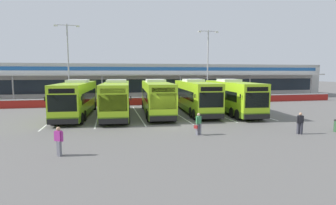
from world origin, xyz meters
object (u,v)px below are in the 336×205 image
(pedestrian_with_handbag, at_px, (198,123))
(pedestrian_in_dark_coat, at_px, (59,140))
(coach_bus_right_centre, at_px, (195,97))
(coach_bus_centre, at_px, (156,98))
(coach_bus_leftmost, at_px, (77,99))
(coach_bus_rightmost, at_px, (232,97))
(lamp_post_centre, at_px, (208,61))
(pedestrian_child, at_px, (300,122))
(coach_bus_left_centre, at_px, (117,99))
(lamp_post_west, at_px, (68,60))

(pedestrian_with_handbag, distance_m, pedestrian_in_dark_coat, 9.51)
(coach_bus_right_centre, bearing_deg, coach_bus_centre, -177.83)
(coach_bus_leftmost, distance_m, pedestrian_in_dark_coat, 13.73)
(coach_bus_rightmost, xyz_separation_m, pedestrian_with_handbag, (-7.19, -9.49, -0.93))
(pedestrian_in_dark_coat, relative_size, lamp_post_centre, 0.15)
(pedestrian_child, relative_size, lamp_post_centre, 0.15)
(coach_bus_centre, xyz_separation_m, coach_bus_right_centre, (4.49, 0.17, 0.00))
(coach_bus_left_centre, distance_m, lamp_post_west, 12.79)
(pedestrian_with_handbag, height_order, pedestrian_in_dark_coat, same)
(coach_bus_leftmost, bearing_deg, pedestrian_in_dark_coat, -87.34)
(pedestrian_in_dark_coat, distance_m, lamp_post_centre, 30.38)
(coach_bus_right_centre, relative_size, pedestrian_with_handbag, 7.59)
(coach_bus_centre, relative_size, coach_bus_rightmost, 1.00)
(coach_bus_leftmost, xyz_separation_m, coach_bus_centre, (8.35, -0.37, 0.00))
(coach_bus_leftmost, height_order, coach_bus_centre, same)
(lamp_post_west, bearing_deg, coach_bus_centre, -43.65)
(coach_bus_leftmost, xyz_separation_m, pedestrian_child, (17.10, -12.04, -0.91))
(pedestrian_child, bearing_deg, coach_bus_leftmost, 144.85)
(coach_bus_leftmost, height_order, lamp_post_centre, lamp_post_centre)
(lamp_post_west, bearing_deg, pedestrian_child, -48.43)
(coach_bus_rightmost, relative_size, lamp_post_centre, 1.12)
(coach_bus_centre, relative_size, lamp_post_centre, 1.12)
(pedestrian_with_handbag, height_order, lamp_post_centre, lamp_post_centre)
(coach_bus_leftmost, relative_size, coach_bus_centre, 1.00)
(pedestrian_with_handbag, xyz_separation_m, lamp_post_west, (-11.73, 20.26, 5.43))
(coach_bus_right_centre, bearing_deg, pedestrian_with_handbag, -106.86)
(lamp_post_west, bearing_deg, coach_bus_left_centre, -59.27)
(coach_bus_left_centre, height_order, lamp_post_centre, lamp_post_centre)
(coach_bus_leftmost, xyz_separation_m, lamp_post_centre, (18.33, 10.41, 4.50))
(coach_bus_rightmost, bearing_deg, coach_bus_right_centre, 165.93)
(pedestrian_in_dark_coat, xyz_separation_m, lamp_post_west, (-2.70, 23.24, 5.42))
(pedestrian_child, bearing_deg, pedestrian_in_dark_coat, -174.31)
(coach_bus_rightmost, height_order, lamp_post_centre, lamp_post_centre)
(pedestrian_with_handbag, relative_size, lamp_post_west, 0.15)
(pedestrian_child, distance_m, lamp_post_west, 29.38)
(pedestrian_with_handbag, distance_m, lamp_post_west, 24.03)
(lamp_post_centre, bearing_deg, coach_bus_rightmost, -97.25)
(coach_bus_centre, xyz_separation_m, pedestrian_child, (8.75, -11.67, -0.91))
(coach_bus_right_centre, distance_m, lamp_post_west, 18.38)
(coach_bus_right_centre, relative_size, lamp_post_centre, 1.12)
(coach_bus_right_centre, xyz_separation_m, lamp_post_centre, (5.49, 10.61, 4.50))
(coach_bus_right_centre, height_order, pedestrian_with_handbag, coach_bus_right_centre)
(coach_bus_left_centre, xyz_separation_m, pedestrian_with_handbag, (5.61, -9.97, -0.93))
(coach_bus_rightmost, relative_size, lamp_post_west, 1.12)
(coach_bus_rightmost, bearing_deg, lamp_post_centre, 82.75)
(lamp_post_west, bearing_deg, pedestrian_in_dark_coat, -83.38)
(coach_bus_centre, distance_m, pedestrian_child, 14.61)
(coach_bus_leftmost, distance_m, coach_bus_rightmost, 16.90)
(coach_bus_right_centre, bearing_deg, pedestrian_in_dark_coat, -132.17)
(coach_bus_leftmost, bearing_deg, lamp_post_west, 102.17)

